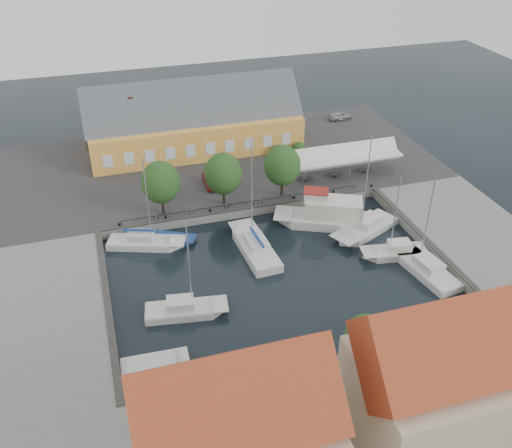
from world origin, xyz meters
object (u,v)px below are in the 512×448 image
(trawler, at_px, (328,217))
(east_boat_c, at_px, (425,270))
(tent_canopy, at_px, (345,156))
(west_boat_a, at_px, (145,244))
(east_boat_a, at_px, (366,229))
(launch_sw, at_px, (154,366))
(launch_nw, at_px, (173,240))
(west_boat_c, at_px, (184,311))
(warehouse, at_px, (189,124))
(car_red, at_px, (210,180))
(east_boat_b, at_px, (396,253))
(center_sailboat, at_px, (255,249))
(car_silver, at_px, (341,116))

(trawler, relative_size, east_boat_c, 1.03)
(tent_canopy, height_order, west_boat_a, west_boat_a)
(east_boat_a, distance_m, east_boat_c, 8.71)
(trawler, distance_m, east_boat_c, 12.38)
(trawler, xyz_separation_m, launch_sw, (-21.70, -15.70, -0.93))
(launch_nw, bearing_deg, west_boat_c, -95.29)
(west_boat_c, bearing_deg, warehouse, 77.49)
(car_red, xyz_separation_m, trawler, (10.79, -10.95, -0.65))
(trawler, relative_size, launch_nw, 2.32)
(tent_canopy, xyz_separation_m, launch_nw, (-22.72, -6.80, -3.59))
(east_boat_b, bearing_deg, center_sailboat, 160.22)
(center_sailboat, relative_size, east_boat_b, 1.34)
(east_boat_a, xyz_separation_m, east_boat_c, (2.27, -8.41, -0.00))
(car_red, distance_m, west_boat_a, 13.19)
(tent_canopy, height_order, east_boat_a, east_boat_a)
(east_boat_a, bearing_deg, launch_sw, -152.38)
(trawler, bearing_deg, warehouse, 115.89)
(car_red, xyz_separation_m, center_sailboat, (1.52, -13.66, -1.30))
(center_sailboat, distance_m, trawler, 9.69)
(launch_nw, bearing_deg, car_red, 55.64)
(west_boat_c, relative_size, launch_sw, 1.83)
(east_boat_c, bearing_deg, launch_nw, 150.70)
(car_red, relative_size, east_boat_b, 0.42)
(east_boat_a, distance_m, east_boat_b, 5.15)
(tent_canopy, distance_m, car_red, 16.77)
(east_boat_b, distance_m, launch_nw, 23.37)
(car_silver, relative_size, launch_sw, 0.65)
(east_boat_a, relative_size, west_boat_a, 1.11)
(tent_canopy, distance_m, east_boat_b, 16.63)
(car_red, distance_m, west_boat_c, 22.36)
(trawler, distance_m, launch_nw, 17.16)
(warehouse, xyz_separation_m, trawler, (10.91, -22.48, -3.41))
(east_boat_b, distance_m, east_boat_c, 3.62)
(warehouse, height_order, east_boat_c, warehouse)
(center_sailboat, distance_m, launch_sw, 17.98)
(tent_canopy, relative_size, launch_sw, 2.51)
(car_silver, relative_size, center_sailboat, 0.28)
(west_boat_c, bearing_deg, launch_sw, -122.50)
(car_silver, distance_m, east_boat_c, 37.44)
(car_red, relative_size, trawler, 0.36)
(east_boat_c, relative_size, west_boat_c, 1.08)
(car_red, height_order, center_sailboat, center_sailboat)
(trawler, height_order, west_boat_a, west_boat_a)
(warehouse, relative_size, west_boat_a, 2.60)
(west_boat_a, xyz_separation_m, launch_nw, (3.08, 0.11, -0.18))
(launch_nw, bearing_deg, tent_canopy, 16.65)
(launch_sw, bearing_deg, launch_nw, 75.10)
(west_boat_c, bearing_deg, east_boat_b, 6.38)
(car_silver, relative_size, car_red, 0.89)
(tent_canopy, bearing_deg, trawler, -123.41)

